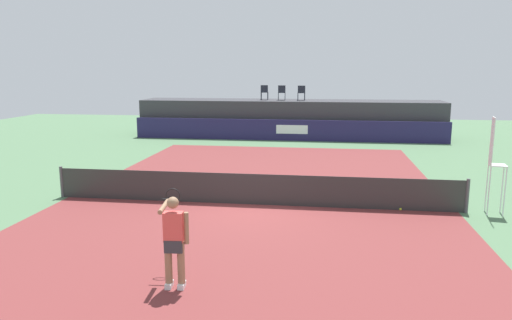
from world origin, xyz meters
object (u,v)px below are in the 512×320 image
(spectator_chair_center, at_px, (301,92))
(net_post_near, at_px, (62,182))
(net_post_far, at_px, (467,196))
(spectator_chair_left, at_px, (282,92))
(umpire_chair, at_px, (494,159))
(tennis_ball, at_px, (400,209))
(spectator_chair_far_left, at_px, (264,92))
(tennis_player, at_px, (174,239))

(spectator_chair_center, xyz_separation_m, net_post_near, (-6.89, -15.11, -2.19))
(net_post_far, bearing_deg, spectator_chair_left, 113.72)
(umpire_chair, bearing_deg, tennis_ball, -179.45)
(spectator_chair_center, distance_m, umpire_chair, 16.34)
(umpire_chair, bearing_deg, spectator_chair_center, 112.16)
(spectator_chair_far_left, relative_size, net_post_far, 0.89)
(net_post_far, distance_m, tennis_ball, 1.88)
(net_post_near, bearing_deg, tennis_ball, -0.04)
(spectator_chair_center, distance_m, tennis_player, 21.04)
(spectator_chair_left, bearing_deg, net_post_near, -110.51)
(spectator_chair_center, distance_m, tennis_ball, 15.79)
(spectator_chair_left, bearing_deg, umpire_chair, -64.27)
(spectator_chair_center, height_order, net_post_far, spectator_chair_center)
(tennis_player, bearing_deg, net_post_near, 133.87)
(net_post_near, xyz_separation_m, tennis_player, (5.59, -5.82, 0.46))
(net_post_near, height_order, tennis_player, tennis_player)
(umpire_chair, height_order, net_post_far, umpire_chair)
(net_post_near, relative_size, net_post_far, 1.00)
(umpire_chair, bearing_deg, net_post_near, -179.93)
(tennis_player, distance_m, tennis_ball, 7.71)
(umpire_chair, relative_size, tennis_ball, 40.59)
(net_post_far, bearing_deg, net_post_near, 180.00)
(tennis_player, bearing_deg, spectator_chair_left, 89.70)
(spectator_chair_far_left, bearing_deg, net_post_near, -106.63)
(net_post_near, xyz_separation_m, net_post_far, (12.40, 0.00, 0.00))
(spectator_chair_far_left, height_order, umpire_chair, spectator_chair_far_left)
(spectator_chair_left, relative_size, net_post_near, 0.89)
(net_post_far, bearing_deg, tennis_ball, -179.76)
(spectator_chair_center, relative_size, net_post_far, 0.89)
(spectator_chair_left, bearing_deg, spectator_chair_far_left, 167.97)
(umpire_chair, xyz_separation_m, net_post_far, (-0.64, -0.02, -1.09))
(spectator_chair_far_left, bearing_deg, spectator_chair_left, -12.03)
(spectator_chair_far_left, distance_m, spectator_chair_center, 2.30)
(umpire_chair, distance_m, net_post_far, 1.26)
(spectator_chair_center, height_order, tennis_player, spectator_chair_center)
(spectator_chair_far_left, relative_size, spectator_chair_center, 1.00)
(spectator_chair_left, xyz_separation_m, tennis_player, (-0.11, -21.06, -1.73))
(net_post_near, bearing_deg, spectator_chair_left, 69.49)
(spectator_chair_center, relative_size, net_post_near, 0.89)
(spectator_chair_far_left, bearing_deg, spectator_chair_center, -8.98)
(tennis_ball, bearing_deg, spectator_chair_center, 103.69)
(spectator_chair_center, bearing_deg, spectator_chair_far_left, 171.02)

